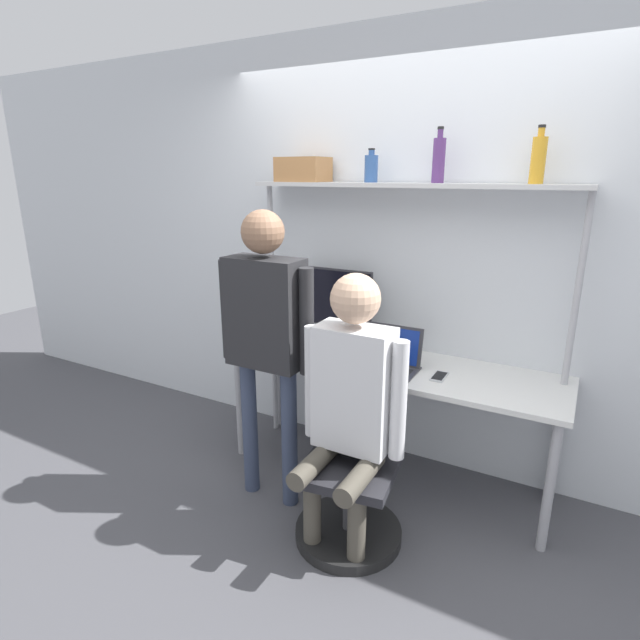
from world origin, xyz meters
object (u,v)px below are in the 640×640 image
at_px(bottle_blue, 371,168).
at_px(bottle_amber, 538,159).
at_px(person_standing, 266,323).
at_px(person_seated, 351,393).
at_px(cell_phone, 439,376).
at_px(laptop, 390,356).
at_px(storage_box, 303,170).
at_px(bottle_purple, 439,159).
at_px(office_chair, 351,488).
at_px(monitor, 332,302).

relative_size(bottle_blue, bottle_amber, 0.68).
relative_size(person_standing, bottle_amber, 5.98).
distance_m(person_seated, person_standing, 0.62).
distance_m(cell_phone, person_seated, 0.64).
height_order(laptop, person_standing, person_standing).
height_order(bottle_blue, storage_box, bottle_blue).
bearing_deg(laptop, bottle_purple, 55.89).
distance_m(office_chair, person_seated, 0.56).
xyz_separation_m(office_chair, bottle_blue, (-0.27, 0.76, 1.61)).
height_order(monitor, laptop, monitor).
height_order(laptop, bottle_purple, bottle_purple).
relative_size(person_standing, storage_box, 5.57).
relative_size(laptop, office_chair, 0.40).
height_order(laptop, bottle_amber, bottle_amber).
bearing_deg(office_chair, person_standing, 173.70).
distance_m(monitor, laptop, 0.58).
distance_m(person_seated, bottle_blue, 1.35).
bearing_deg(office_chair, person_seated, -82.55).
bearing_deg(monitor, laptop, -23.69).
xyz_separation_m(monitor, laptop, (0.49, -0.22, -0.22)).
distance_m(monitor, bottle_purple, 1.09).
distance_m(person_seated, bottle_purple, 1.37).
bearing_deg(bottle_purple, person_standing, -134.43).
relative_size(cell_phone, bottle_blue, 0.78).
relative_size(office_chair, bottle_purple, 3.05).
height_order(cell_phone, bottle_amber, bottle_amber).
relative_size(monitor, storage_box, 1.84).
distance_m(cell_phone, person_standing, 1.01).
bearing_deg(monitor, bottle_blue, 2.28).
bearing_deg(bottle_purple, laptop, -124.11).
relative_size(person_seated, bottle_amber, 5.04).
bearing_deg(bottle_amber, cell_phone, -146.30).
xyz_separation_m(monitor, bottle_amber, (1.15, 0.01, 0.88)).
height_order(monitor, cell_phone, monitor).
height_order(office_chair, bottle_blue, bottle_blue).
distance_m(bottle_purple, bottle_amber, 0.50).
xyz_separation_m(person_standing, bottle_purple, (0.69, 0.70, 0.85)).
xyz_separation_m(office_chair, person_seated, (0.01, -0.04, 0.56)).
relative_size(bottle_blue, bottle_purple, 0.65).
bearing_deg(laptop, person_standing, -138.31).
distance_m(laptop, person_standing, 0.76).
xyz_separation_m(bottle_blue, bottle_purple, (0.40, -0.00, 0.04)).
bearing_deg(bottle_purple, monitor, -179.13).
bearing_deg(office_chair, bottle_amber, 50.20).
bearing_deg(monitor, storage_box, 177.45).
relative_size(laptop, bottle_amber, 1.26).
height_order(person_standing, bottle_amber, bottle_amber).
xyz_separation_m(monitor, bottle_blue, (0.24, 0.01, 0.84)).
bearing_deg(cell_phone, bottle_amber, 33.70).
height_order(bottle_purple, bottle_amber, bottle_purple).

